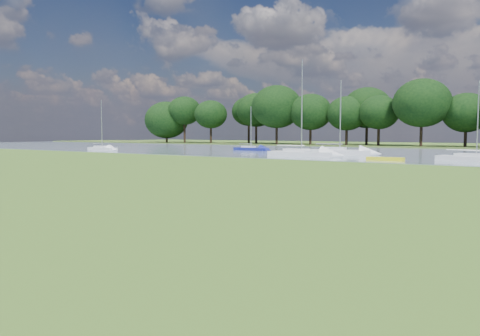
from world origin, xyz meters
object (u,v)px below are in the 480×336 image
Objects in this scene: kayak at (385,159)px; sailboat_5 at (475,157)px; sailboat_0 at (301,152)px; sailboat_1 at (251,148)px; sailboat_4 at (339,150)px; sailboat_7 at (102,148)px.

sailboat_5 is at bearing 29.05° from kayak.
sailboat_0 is at bearing 166.46° from kayak.
kayak is at bearing -26.36° from sailboat_1.
kayak is at bearing -17.52° from sailboat_0.
sailboat_5 is at bearing -30.74° from sailboat_4.
sailboat_4 is at bearing -13.66° from sailboat_1.
kayak is 41.39m from sailboat_7.
sailboat_4 is 15.78m from sailboat_5.
sailboat_5 reaches higher than sailboat_1.
kayak is at bearing 1.02° from sailboat_7.
sailboat_7 is at bearing 179.16° from kayak.
sailboat_4 is at bearing 15.15° from sailboat_7.
sailboat_1 is 31.85m from sailboat_5.
sailboat_1 is 0.87× the size of sailboat_7.
sailboat_0 is at bearing -119.95° from sailboat_4.
sailboat_7 is (-31.39, -1.39, -0.09)m from sailboat_0.
sailboat_0 reaches higher than kayak.
sailboat_4 reaches higher than sailboat_7.
sailboat_7 is (-41.38, 1.16, 0.24)m from kayak.
sailboat_7 is at bearing -163.63° from sailboat_5.
sailboat_7 reaches higher than sailboat_1.
sailboat_7 reaches higher than kayak.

